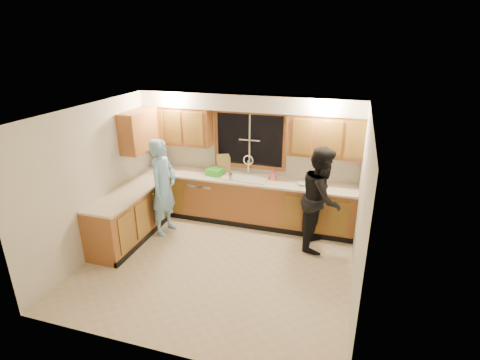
% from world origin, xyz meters
% --- Properties ---
extents(floor, '(4.20, 4.20, 0.00)m').
position_xyz_m(floor, '(0.00, 0.00, 0.00)').
color(floor, beige).
rests_on(floor, ground).
extents(ceiling, '(4.20, 4.20, 0.00)m').
position_xyz_m(ceiling, '(0.00, 0.00, 2.50)').
color(ceiling, white).
extents(wall_back, '(4.20, 0.00, 4.20)m').
position_xyz_m(wall_back, '(0.00, 1.90, 1.25)').
color(wall_back, silver).
rests_on(wall_back, ground).
extents(wall_left, '(0.00, 3.80, 3.80)m').
position_xyz_m(wall_left, '(-2.10, 0.00, 1.25)').
color(wall_left, silver).
rests_on(wall_left, ground).
extents(wall_right, '(0.00, 3.80, 3.80)m').
position_xyz_m(wall_right, '(2.10, 0.00, 1.25)').
color(wall_right, silver).
rests_on(wall_right, ground).
extents(base_cabinets_back, '(4.20, 0.60, 0.88)m').
position_xyz_m(base_cabinets_back, '(0.00, 1.60, 0.44)').
color(base_cabinets_back, '#A15F2E').
rests_on(base_cabinets_back, ground).
extents(base_cabinets_left, '(0.60, 1.90, 0.88)m').
position_xyz_m(base_cabinets_left, '(-1.80, 0.35, 0.44)').
color(base_cabinets_left, '#A15F2E').
rests_on(base_cabinets_left, ground).
extents(countertop_back, '(4.20, 0.63, 0.04)m').
position_xyz_m(countertop_back, '(0.00, 1.58, 0.90)').
color(countertop_back, beige).
rests_on(countertop_back, base_cabinets_back).
extents(countertop_left, '(0.63, 1.90, 0.04)m').
position_xyz_m(countertop_left, '(-1.79, 0.35, 0.90)').
color(countertop_left, beige).
rests_on(countertop_left, base_cabinets_left).
extents(upper_cabinets_left, '(1.35, 0.33, 0.75)m').
position_xyz_m(upper_cabinets_left, '(-1.43, 1.73, 1.83)').
color(upper_cabinets_left, '#A15F2E').
rests_on(upper_cabinets_left, wall_back).
extents(upper_cabinets_right, '(1.35, 0.33, 0.75)m').
position_xyz_m(upper_cabinets_right, '(1.43, 1.73, 1.83)').
color(upper_cabinets_right, '#A15F2E').
rests_on(upper_cabinets_right, wall_back).
extents(upper_cabinets_return, '(0.33, 0.90, 0.75)m').
position_xyz_m(upper_cabinets_return, '(-1.94, 1.12, 1.83)').
color(upper_cabinets_return, '#A15F2E').
rests_on(upper_cabinets_return, wall_left).
extents(soffit, '(4.20, 0.35, 0.30)m').
position_xyz_m(soffit, '(0.00, 1.72, 2.35)').
color(soffit, white).
rests_on(soffit, wall_back).
extents(window_frame, '(1.44, 0.03, 1.14)m').
position_xyz_m(window_frame, '(0.00, 1.89, 1.60)').
color(window_frame, black).
rests_on(window_frame, wall_back).
extents(sink, '(0.86, 0.52, 0.57)m').
position_xyz_m(sink, '(0.00, 1.60, 0.86)').
color(sink, white).
rests_on(sink, countertop_back).
extents(dishwasher, '(0.60, 0.56, 0.82)m').
position_xyz_m(dishwasher, '(-0.85, 1.59, 0.41)').
color(dishwasher, silver).
rests_on(dishwasher, floor).
extents(stove, '(0.58, 0.75, 0.90)m').
position_xyz_m(stove, '(-1.80, -0.22, 0.45)').
color(stove, silver).
rests_on(stove, floor).
extents(man, '(0.48, 0.69, 1.80)m').
position_xyz_m(man, '(-1.31, 0.75, 0.90)').
color(man, '#7DBAEC').
rests_on(man, floor).
extents(woman, '(0.70, 0.89, 1.81)m').
position_xyz_m(woman, '(1.49, 1.09, 0.90)').
color(woman, black).
rests_on(woman, floor).
extents(knife_block, '(0.15, 0.15, 0.22)m').
position_xyz_m(knife_block, '(-1.85, 1.67, 1.03)').
color(knife_block, olive).
rests_on(knife_block, countertop_back).
extents(cutting_board, '(0.29, 0.20, 0.36)m').
position_xyz_m(cutting_board, '(-0.52, 1.82, 1.10)').
color(cutting_board, tan).
rests_on(cutting_board, countertop_back).
extents(dish_crate, '(0.33, 0.31, 0.13)m').
position_xyz_m(dish_crate, '(-0.62, 1.59, 0.99)').
color(dish_crate, green).
rests_on(dish_crate, countertop_back).
extents(soap_bottle, '(0.10, 0.10, 0.21)m').
position_xyz_m(soap_bottle, '(0.52, 1.66, 1.02)').
color(soap_bottle, '#F05B81').
rests_on(soap_bottle, countertop_back).
extents(bowl, '(0.23, 0.23, 0.05)m').
position_xyz_m(bowl, '(1.11, 1.56, 0.94)').
color(bowl, silver).
rests_on(bowl, countertop_back).
extents(can_left, '(0.08, 0.08, 0.13)m').
position_xyz_m(can_left, '(-0.23, 1.38, 0.99)').
color(can_left, '#BEB092').
rests_on(can_left, countertop_back).
extents(can_right, '(0.06, 0.06, 0.11)m').
position_xyz_m(can_right, '(-0.30, 1.52, 0.97)').
color(can_right, '#BEB092').
rests_on(can_right, countertop_back).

